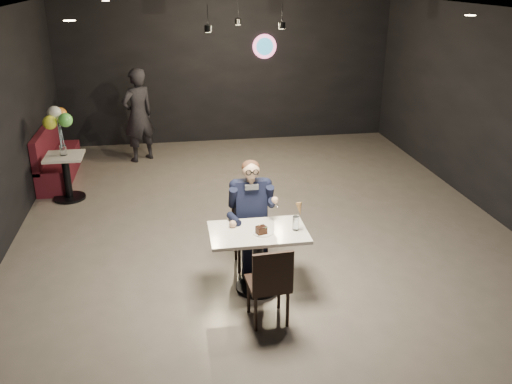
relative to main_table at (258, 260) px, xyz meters
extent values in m
plane|color=slate|center=(0.35, 1.58, -0.38)|extent=(9.00, 9.00, 0.00)
cube|color=black|center=(0.35, 3.58, 2.51)|extent=(1.40, 1.20, 0.36)
cube|color=silver|center=(0.00, 0.00, 0.00)|extent=(1.10, 0.70, 0.75)
cube|color=black|center=(0.00, 0.55, 0.09)|extent=(0.42, 0.46, 0.92)
cube|color=black|center=(0.00, -0.62, 0.09)|extent=(0.45, 0.49, 0.92)
cube|color=black|center=(0.00, 0.55, 0.34)|extent=(0.60, 0.80, 1.44)
cylinder|color=white|center=(0.04, -0.06, 0.38)|extent=(0.23, 0.23, 0.01)
cube|color=black|center=(0.02, -0.09, 0.43)|extent=(0.13, 0.12, 0.08)
ellipsoid|color=#2E8C3F|center=(0.05, -0.11, 0.47)|extent=(0.07, 0.04, 0.01)
cylinder|color=silver|center=(0.42, -0.04, 0.46)|extent=(0.07, 0.07, 0.17)
cone|color=tan|center=(0.46, -0.04, 0.63)|extent=(0.09, 0.09, 0.14)
cube|color=#4E101E|center=(-2.90, 4.16, 0.10)|extent=(0.47, 1.89, 0.95)
cube|color=silver|center=(-2.60, 3.16, -0.01)|extent=(0.59, 0.59, 0.73)
cylinder|color=silver|center=(-2.60, 3.16, 0.45)|extent=(0.11, 0.11, 0.16)
cube|color=#F6FF35|center=(-2.60, 3.16, 0.86)|extent=(0.40, 0.40, 0.66)
imported|color=black|center=(-1.50, 4.98, 0.52)|extent=(0.78, 0.73, 1.80)
camera|label=1|loc=(-0.91, -5.40, 3.09)|focal=38.00mm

